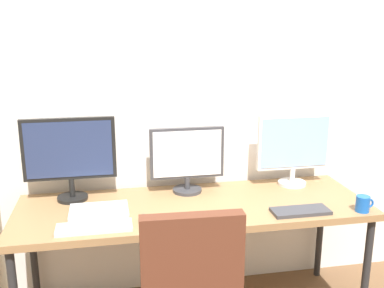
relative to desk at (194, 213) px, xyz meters
The scene contains 10 objects.
wall_back 0.74m from the desk, 90.00° to the left, with size 4.43×0.10×2.60m.
desk is the anchor object (origin of this frame).
monitor_left 0.80m from the desk, 163.05° to the left, with size 0.53×0.18×0.50m.
monitor_center 0.35m from the desk, 90.00° to the left, with size 0.46×0.18×0.41m.
monitor_right 0.79m from the desk, 16.95° to the left, with size 0.48×0.18×0.46m.
keyboard_left 0.61m from the desk, 157.67° to the right, with size 0.38×0.13×0.02m, color silver.
keyboard_right 0.61m from the desk, 22.33° to the right, with size 0.32×0.13×0.02m, color #38383D.
computer_mouse 0.36m from the desk, 149.49° to the right, with size 0.06×0.10×0.03m, color black.
laptop_closed 0.54m from the desk, behind, with size 0.32×0.22×0.02m, color silver.
coffee_mug 0.96m from the desk, 16.87° to the right, with size 0.11×0.08×0.09m.
Camera 1 is at (-0.46, -1.76, 1.74)m, focal length 41.53 mm.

